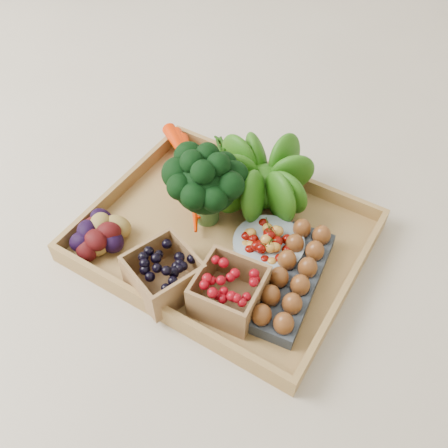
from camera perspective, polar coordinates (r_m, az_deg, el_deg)
The scene contains 10 objects.
ground at distance 1.06m, azimuth -0.00°, elevation -2.13°, with size 4.00×4.00×0.00m, color beige.
tray at distance 1.05m, azimuth -0.00°, elevation -1.87°, with size 0.55×0.45×0.01m, color #AC8448.
carrots at distance 1.14m, azimuth -3.43°, elevation 5.29°, with size 0.22×0.16×0.05m, color red, non-canonical shape.
lettuce at distance 1.07m, azimuth 4.46°, elevation 5.57°, with size 0.15×0.15×0.15m, color #18590D.
broccoli at distance 1.04m, azimuth -2.01°, elevation 3.14°, with size 0.17×0.17×0.13m, color black, non-canonical shape.
cherry_bowl at distance 1.01m, azimuth 5.08°, elevation -2.69°, with size 0.14×0.14×0.04m, color #8C9EA5.
egg_carton at distance 0.97m, azimuth 7.77°, elevation -6.43°, with size 0.09×0.26×0.03m, color #3A4049.
potatoes at distance 1.04m, azimuth -14.25°, elevation -0.80°, with size 0.14×0.14×0.08m, color #39090A, non-canonical shape.
punnet_blackberry at distance 0.95m, azimuth -6.91°, elevation -5.66°, with size 0.12×0.12×0.08m, color black.
punnet_raspberry at distance 0.92m, azimuth 0.57°, elevation -7.67°, with size 0.12×0.12×0.08m, color maroon.
Camera 1 is at (0.35, -0.57, 0.83)m, focal length 40.00 mm.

